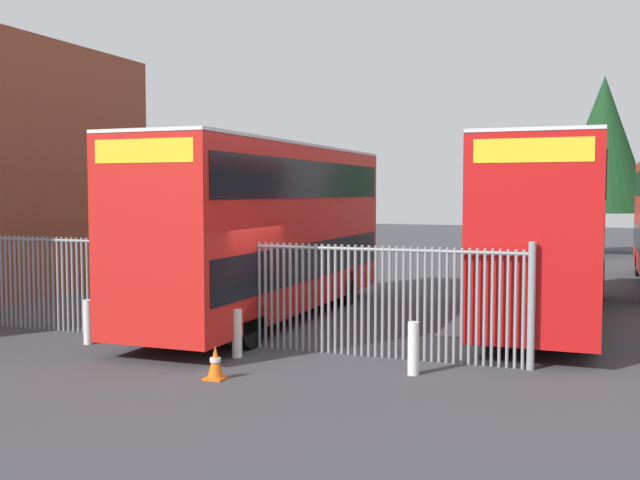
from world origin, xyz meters
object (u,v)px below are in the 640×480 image
object	(u,v)px
double_decker_bus_behind_fence_left	(550,225)
bollard_center_front	(237,333)
bollard_near_left	(88,322)
traffic_cone_by_gate	(215,363)
double_decker_bus_near_gate	(267,224)
bollard_near_right	(413,348)

from	to	relation	value
double_decker_bus_behind_fence_left	bollard_center_front	size ratio (longest dim) A/B	11.38
bollard_near_left	traffic_cone_by_gate	xyz separation A→B (m)	(3.99, -1.66, -0.19)
double_decker_bus_near_gate	double_decker_bus_behind_fence_left	size ratio (longest dim) A/B	1.00
double_decker_bus_near_gate	bollard_near_right	distance (m)	6.77
double_decker_bus_behind_fence_left	bollard_near_right	size ratio (longest dim) A/B	11.38
bollard_near_right	double_decker_bus_behind_fence_left	bearing A→B (deg)	74.33
double_decker_bus_near_gate	bollard_center_front	world-z (taller)	double_decker_bus_near_gate
double_decker_bus_near_gate	bollard_near_left	bearing A→B (deg)	-118.58
double_decker_bus_behind_fence_left	bollard_near_right	world-z (taller)	double_decker_bus_behind_fence_left
double_decker_bus_behind_fence_left	bollard_near_left	world-z (taller)	double_decker_bus_behind_fence_left
bollard_near_right	traffic_cone_by_gate	world-z (taller)	bollard_near_right
traffic_cone_by_gate	bollard_center_front	bearing A→B (deg)	104.65
bollard_center_front	bollard_near_right	size ratio (longest dim) A/B	1.00
traffic_cone_by_gate	double_decker_bus_near_gate	bearing A→B (deg)	106.35
double_decker_bus_behind_fence_left	bollard_near_left	size ratio (longest dim) A/B	11.38
bollard_center_front	traffic_cone_by_gate	distance (m)	1.72
bollard_near_left	bollard_center_front	size ratio (longest dim) A/B	1.00
bollard_near_left	bollard_near_right	size ratio (longest dim) A/B	1.00
bollard_near_left	traffic_cone_by_gate	world-z (taller)	bollard_near_left
bollard_center_front	double_decker_bus_near_gate	bearing A→B (deg)	107.01
bollard_near_left	bollard_center_front	world-z (taller)	same
bollard_near_left	bollard_near_right	bearing A→B (deg)	-1.11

